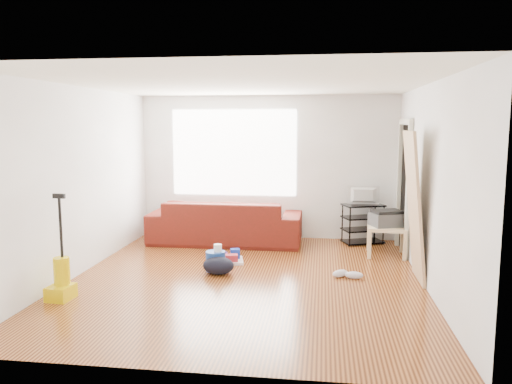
# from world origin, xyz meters

# --- Properties ---
(room) EXTENTS (4.51, 5.01, 2.51)m
(room) POSITION_xyz_m (0.07, 0.15, 1.25)
(room) COLOR #451D0C
(room) RESTS_ON ground
(sofa) EXTENTS (2.54, 0.99, 0.74)m
(sofa) POSITION_xyz_m (-0.65, 1.95, 0.00)
(sofa) COLOR #48160E
(sofa) RESTS_ON ground
(tv_stand) EXTENTS (0.75, 0.59, 0.67)m
(tv_stand) POSITION_xyz_m (1.65, 2.22, 0.34)
(tv_stand) COLOR black
(tv_stand) RESTS_ON ground
(tv) EXTENTS (0.53, 0.07, 0.31)m
(tv) POSITION_xyz_m (1.65, 2.22, 0.82)
(tv) COLOR black
(tv) RESTS_ON tv_stand
(side_table) EXTENTS (0.60, 0.60, 0.46)m
(side_table) POSITION_xyz_m (1.95, 1.46, 0.39)
(side_table) COLOR beige
(side_table) RESTS_ON ground
(printer) EXTENTS (0.57, 0.50, 0.25)m
(printer) POSITION_xyz_m (1.95, 1.46, 0.58)
(printer) COLOR #393939
(printer) RESTS_ON side_table
(bucket) EXTENTS (0.35, 0.35, 0.27)m
(bucket) POSITION_xyz_m (-0.47, 0.31, 0.00)
(bucket) COLOR navy
(bucket) RESTS_ON ground
(toilet_paper) EXTENTS (0.11, 0.11, 0.10)m
(toilet_paper) POSITION_xyz_m (-0.44, 0.31, 0.19)
(toilet_paper) COLOR white
(toilet_paper) RESTS_ON bucket
(cleaning_tray) EXTENTS (0.56, 0.49, 0.18)m
(cleaning_tray) POSITION_xyz_m (-0.40, 0.77, 0.05)
(cleaning_tray) COLOR white
(cleaning_tray) RESTS_ON ground
(backpack) EXTENTS (0.46, 0.38, 0.23)m
(backpack) POSITION_xyz_m (-0.40, 0.17, 0.00)
(backpack) COLOR black
(backpack) RESTS_ON ground
(sneakers) EXTENTS (0.42, 0.22, 0.10)m
(sneakers) POSITION_xyz_m (1.31, 0.22, 0.05)
(sneakers) COLOR silver
(sneakers) RESTS_ON ground
(vacuum) EXTENTS (0.28, 0.31, 1.22)m
(vacuum) POSITION_xyz_m (-2.00, -1.01, 0.23)
(vacuum) COLOR #DCBD03
(vacuum) RESTS_ON ground
(door_panel) EXTENTS (0.24, 0.77, 1.92)m
(door_panel) POSITION_xyz_m (2.13, 0.27, 0.00)
(door_panel) COLOR tan
(door_panel) RESTS_ON ground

